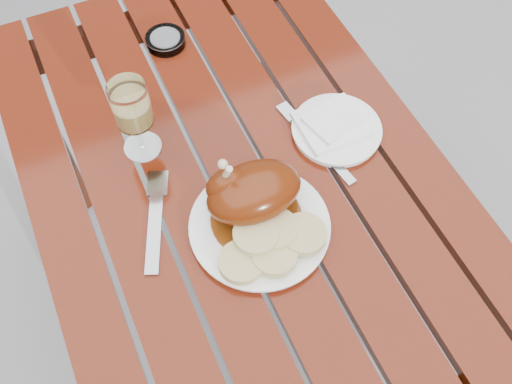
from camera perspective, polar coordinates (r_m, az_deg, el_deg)
ground at (r=1.82m, az=-1.48°, el=-10.73°), size 60.00×60.00×0.00m
table at (r=1.47m, az=-1.80°, el=-5.54°), size 0.80×1.20×0.75m
dinner_plate at (r=1.06m, az=0.36°, el=-3.49°), size 0.32×0.32×0.02m
roast_duck at (r=1.03m, az=-0.57°, el=-0.01°), size 0.18×0.17×0.13m
bread_dumplings at (r=1.02m, az=1.44°, el=-5.11°), size 0.21×0.13×0.03m
wine_glass at (r=1.12m, az=-12.00°, el=7.11°), size 0.09×0.09×0.18m
side_plate at (r=1.20m, az=8.05°, el=6.17°), size 0.20×0.20×0.02m
napkin at (r=1.19m, az=7.47°, el=6.75°), size 0.13×0.12×0.01m
ashtray at (r=1.38m, az=-9.03°, el=14.75°), size 0.12×0.12×0.02m
fork at (r=1.09m, az=-10.08°, el=-3.26°), size 0.10×0.20×0.01m
knife at (r=1.17m, az=6.48°, el=4.37°), size 0.05×0.21×0.01m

